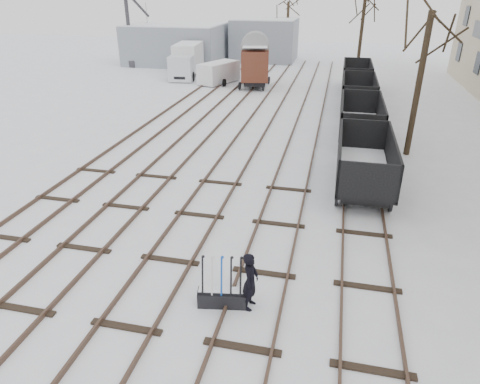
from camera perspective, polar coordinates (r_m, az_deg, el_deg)
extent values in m
plane|color=white|center=(13.78, -9.32, -9.04)|extent=(120.00, 120.00, 0.00)
cube|color=black|center=(27.97, -11.77, 9.27)|extent=(0.07, 52.00, 0.15)
cube|color=black|center=(27.42, -9.00, 9.17)|extent=(0.07, 52.00, 0.15)
cube|color=black|center=(18.07, -24.91, -2.25)|extent=(1.90, 0.20, 0.08)
cube|color=black|center=(26.90, -5.85, 9.02)|extent=(0.07, 52.00, 0.15)
cube|color=black|center=(26.49, -2.87, 8.85)|extent=(0.07, 52.00, 0.15)
cube|color=black|center=(16.49, -16.53, -3.48)|extent=(1.90, 0.20, 0.08)
cube|color=black|center=(26.12, 0.48, 8.64)|extent=(0.07, 52.00, 0.15)
cube|color=black|center=(25.86, 3.62, 8.42)|extent=(0.07, 52.00, 0.15)
cube|color=black|center=(15.33, -6.61, -4.84)|extent=(1.90, 0.20, 0.08)
cube|color=black|center=(25.67, 7.10, 8.14)|extent=(0.07, 52.00, 0.15)
cube|color=black|center=(25.58, 10.32, 7.85)|extent=(0.07, 52.00, 0.15)
cube|color=black|center=(14.71, 4.58, -6.19)|extent=(1.90, 0.20, 0.08)
cube|color=black|center=(25.58, 13.84, 7.51)|extent=(0.07, 52.00, 0.15)
cube|color=black|center=(25.65, 17.06, 7.17)|extent=(0.07, 52.00, 0.15)
cube|color=black|center=(14.68, 16.32, -7.34)|extent=(1.90, 0.20, 0.08)
cube|color=gray|center=(49.95, -8.34, 18.93)|extent=(10.00, 8.00, 4.00)
cube|color=white|center=(49.75, -8.50, 21.27)|extent=(9.80, 7.84, 0.10)
cube|color=gray|center=(51.41, 3.33, 19.56)|extent=(7.00, 6.00, 4.40)
cube|color=white|center=(51.21, 3.40, 22.06)|extent=(6.86, 5.88, 0.10)
cube|color=black|center=(11.86, -2.39, -13.96)|extent=(1.35, 0.63, 0.44)
cube|color=black|center=(11.70, -2.41, -13.05)|extent=(1.33, 0.51, 0.06)
cube|color=white|center=(11.68, -2.42, -12.90)|extent=(1.28, 0.46, 0.03)
cylinder|color=black|center=(11.46, -4.99, -11.02)|extent=(0.10, 0.32, 1.08)
cylinder|color=silver|center=(11.43, -3.73, -11.08)|extent=(0.10, 0.32, 1.08)
cylinder|color=#0D47B5|center=(11.40, -2.46, -11.14)|extent=(0.10, 0.32, 1.08)
cylinder|color=black|center=(11.38, -1.18, -11.19)|extent=(0.10, 0.32, 1.08)
cylinder|color=black|center=(11.37, 0.10, -11.24)|extent=(0.10, 0.32, 1.08)
imported|color=black|center=(11.41, 1.40, -11.82)|extent=(0.46, 0.64, 1.67)
cube|color=black|center=(18.65, 16.06, 2.06)|extent=(1.77, 4.86, 0.37)
cube|color=black|center=(18.58, 16.13, 2.58)|extent=(2.21, 5.52, 0.11)
cube|color=black|center=(18.26, 13.10, 5.03)|extent=(0.09, 5.52, 1.47)
cube|color=black|center=(18.42, 19.68, 4.34)|extent=(0.09, 5.52, 1.47)
cube|color=white|center=(18.54, 16.16, 2.84)|extent=(1.99, 5.30, 0.06)
cylinder|color=black|center=(17.11, 12.75, -0.77)|extent=(0.11, 0.64, 0.64)
cylinder|color=black|center=(20.48, 18.64, 3.01)|extent=(0.11, 0.64, 0.64)
cube|color=black|center=(24.66, 15.63, 7.90)|extent=(1.77, 4.86, 0.37)
cube|color=black|center=(24.61, 15.68, 8.31)|extent=(2.21, 5.52, 0.11)
cube|color=black|center=(24.37, 13.38, 10.22)|extent=(0.09, 5.52, 1.47)
cube|color=black|center=(24.49, 18.38, 9.68)|extent=(0.09, 5.52, 1.47)
cube|color=white|center=(24.58, 15.71, 8.52)|extent=(1.99, 5.30, 0.06)
cylinder|color=black|center=(23.03, 13.13, 6.21)|extent=(0.11, 0.64, 0.64)
cylinder|color=black|center=(26.50, 17.67, 8.24)|extent=(0.11, 0.64, 0.64)
cube|color=black|center=(30.83, 15.37, 11.44)|extent=(1.77, 4.86, 0.37)
cube|color=black|center=(30.79, 15.41, 11.77)|extent=(2.21, 5.52, 0.11)
cube|color=black|center=(30.60, 13.55, 13.31)|extent=(0.09, 5.52, 1.47)
cube|color=black|center=(30.69, 17.58, 12.87)|extent=(0.09, 5.52, 1.47)
cube|color=white|center=(30.77, 15.43, 11.93)|extent=(1.99, 5.30, 0.06)
cylinder|color=black|center=(29.16, 13.36, 10.30)|extent=(0.11, 0.64, 0.64)
cylinder|color=black|center=(32.67, 17.05, 11.51)|extent=(0.11, 0.64, 0.64)
cube|color=black|center=(37.08, 15.19, 13.78)|extent=(1.77, 4.86, 0.37)
cube|color=black|center=(37.04, 15.22, 14.06)|extent=(2.21, 5.52, 0.11)
cube|color=black|center=(36.89, 13.66, 15.35)|extent=(0.09, 5.52, 1.47)
cube|color=black|center=(36.96, 17.04, 14.99)|extent=(0.09, 5.52, 1.47)
cube|color=white|center=(37.03, 15.24, 14.20)|extent=(1.99, 5.30, 0.06)
cylinder|color=black|center=(35.38, 13.51, 12.96)|extent=(0.11, 0.64, 0.64)
cylinder|color=black|center=(38.91, 16.62, 13.74)|extent=(0.11, 0.64, 0.64)
cube|color=black|center=(37.46, 1.98, 14.73)|extent=(2.41, 4.21, 0.36)
cube|color=#462215|center=(37.22, 2.02, 16.77)|extent=(2.93, 4.82, 2.34)
cube|color=white|center=(37.02, 2.05, 19.05)|extent=(2.68, 4.56, 0.04)
cylinder|color=black|center=(36.33, -0.05, 13.96)|extent=(0.11, 0.63, 0.63)
cylinder|color=black|center=(38.74, 3.89, 14.65)|extent=(0.11, 0.63, 0.63)
cube|color=black|center=(42.21, -7.01, 15.67)|extent=(1.76, 6.55, 0.26)
cube|color=silver|center=(39.89, -8.23, 16.00)|extent=(2.23, 1.93, 2.13)
cube|color=silver|center=(42.65, -6.79, 17.47)|extent=(2.63, 4.64, 2.38)
cube|color=white|center=(42.50, -6.88, 19.08)|extent=(2.57, 4.55, 0.03)
cylinder|color=black|center=(40.52, -9.37, 15.04)|extent=(0.26, 0.85, 0.85)
cylinder|color=black|center=(44.15, -4.76, 16.15)|extent=(0.26, 0.85, 0.85)
cube|color=silver|center=(38.90, -2.84, 15.64)|extent=(3.15, 4.42, 1.66)
cube|color=white|center=(38.76, -2.87, 16.87)|extent=(3.07, 4.32, 0.04)
cylinder|color=black|center=(38.03, -4.60, 14.43)|extent=(0.20, 0.65, 0.65)
cylinder|color=black|center=(40.03, -1.12, 15.08)|extent=(0.20, 0.65, 0.65)
cube|color=#323136|center=(48.85, -14.16, 16.34)|extent=(1.82, 1.82, 0.70)
cylinder|color=#323136|center=(48.47, -14.58, 19.98)|extent=(0.38, 0.38, 6.96)
cylinder|color=#323136|center=(49.71, -14.11, 23.39)|extent=(1.06, 4.40, 3.21)
cylinder|color=black|center=(51.46, -12.90, 21.23)|extent=(0.03, 0.03, 3.92)
cylinder|color=black|center=(22.71, 22.66, 12.77)|extent=(0.30, 0.30, 6.82)
cylinder|color=black|center=(52.56, 6.32, 20.57)|extent=(0.30, 0.30, 6.18)
cylinder|color=black|center=(42.50, 15.84, 19.52)|extent=(0.30, 0.30, 7.54)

